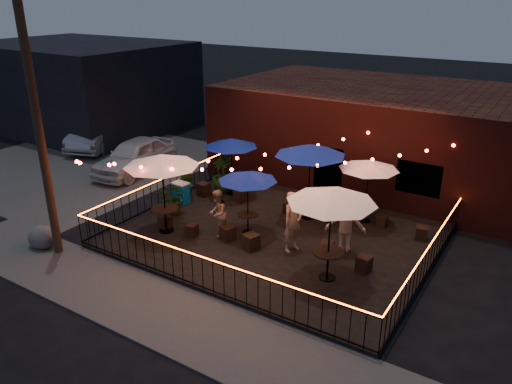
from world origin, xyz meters
TOP-DOWN VIEW (x-y plane):
  - ground at (0.00, 0.00)m, footprint 110.00×110.00m
  - patio at (0.00, 2.00)m, footprint 10.00×8.00m
  - sidewalk at (0.00, -3.25)m, footprint 18.00×2.50m
  - parking_lot at (-12.00, 4.00)m, footprint 11.00×12.00m
  - brick_building at (1.00, 9.99)m, footprint 14.00×8.00m
  - background_building at (-18.00, 9.00)m, footprint 12.00×9.00m
  - utility_pole at (-5.40, -2.60)m, footprint 0.26×0.26m
  - fence_front at (0.00, -2.00)m, footprint 10.00×0.04m
  - fence_left at (-5.00, 2.00)m, footprint 0.04×8.00m
  - fence_right at (5.00, 2.00)m, footprint 0.04×8.00m
  - festoon_lights at (-1.01, 1.70)m, footprint 10.02×8.72m
  - cafe_table_0 at (-3.32, 0.20)m, footprint 2.51×2.51m
  - cafe_table_1 at (-3.37, 4.20)m, footprint 2.67×2.67m
  - cafe_table_2 at (-0.91, 1.64)m, footprint 2.61×2.61m
  - cafe_table_3 at (0.27, 3.80)m, footprint 2.67×2.67m
  - cafe_table_4 at (2.62, 0.40)m, footprint 3.07×3.07m
  - cafe_table_5 at (2.12, 4.62)m, footprint 2.46×2.46m
  - bistro_chair_0 at (-3.50, 0.36)m, footprint 0.45×0.45m
  - bistro_chair_1 at (-2.34, 0.39)m, footprint 0.42×0.42m
  - bistro_chair_2 at (-4.24, 3.47)m, footprint 0.46×0.46m
  - bistro_chair_3 at (-2.64, 3.73)m, footprint 0.54×0.54m
  - bistro_chair_4 at (-1.15, 0.79)m, footprint 0.52×0.52m
  - bistro_chair_5 at (-0.16, 0.67)m, footprint 0.55×0.55m
  - bistro_chair_6 at (-0.49, 3.74)m, footprint 0.39×0.39m
  - bistro_chair_7 at (0.99, 4.07)m, footprint 0.46×0.46m
  - bistro_chair_8 at (2.05, 1.61)m, footprint 0.47×0.47m
  - bistro_chair_9 at (3.36, 1.35)m, footprint 0.43×0.43m
  - bistro_chair_10 at (2.78, 4.54)m, footprint 0.35×0.35m
  - bistro_chair_11 at (4.23, 4.29)m, footprint 0.43×0.43m
  - patron_a at (0.97, 1.32)m, footprint 0.67×0.83m
  - patron_b at (-1.63, 0.91)m, footprint 0.88×0.97m
  - patron_c at (2.39, 2.17)m, footprint 1.44×1.11m
  - potted_shrub_a at (-4.05, 1.46)m, footprint 1.24×1.11m
  - potted_shrub_b at (-4.60, 2.88)m, footprint 0.72×0.61m
  - potted_shrub_c at (-3.81, 4.18)m, footprint 0.97×0.97m
  - cooler at (-4.50, 2.38)m, footprint 0.66×0.50m
  - boulder at (-6.11, -2.64)m, footprint 1.10×0.99m
  - car_white at (-8.88, 4.32)m, footprint 2.33×4.76m
  - car_silver at (-13.37, 6.33)m, footprint 3.48×5.38m

SIDE VIEW (x-z plane):
  - ground at x=0.00m, z-range 0.00..0.00m
  - parking_lot at x=-12.00m, z-range 0.00..0.02m
  - sidewalk at x=0.00m, z-range 0.00..0.05m
  - patio at x=0.00m, z-range 0.00..0.15m
  - bistro_chair_10 at x=2.78m, z-range 0.15..0.55m
  - bistro_chair_1 at x=-2.34m, z-range 0.15..0.56m
  - bistro_chair_6 at x=-0.49m, z-range 0.15..0.57m
  - boulder at x=-6.11m, z-range 0.00..0.74m
  - bistro_chair_11 at x=4.23m, z-range 0.15..0.59m
  - bistro_chair_0 at x=-3.50m, z-range 0.15..0.60m
  - bistro_chair_9 at x=3.36m, z-range 0.15..0.61m
  - bistro_chair_8 at x=2.05m, z-range 0.15..0.61m
  - bistro_chair_7 at x=0.99m, z-range 0.15..0.61m
  - bistro_chair_4 at x=-1.15m, z-range 0.15..0.64m
  - bistro_chair_3 at x=-2.64m, z-range 0.15..0.66m
  - bistro_chair_5 at x=-0.16m, z-range 0.15..0.67m
  - bistro_chair_2 at x=-4.24m, z-range 0.15..0.67m
  - cooler at x=-4.50m, z-range 0.16..0.99m
  - fence_front at x=0.00m, z-range 0.14..1.18m
  - fence_left at x=-5.00m, z-range 0.14..1.18m
  - fence_right at x=5.00m, z-range 0.14..1.18m
  - potted_shrub_b at x=-4.60m, z-range 0.15..1.36m
  - potted_shrub_a at x=-4.05m, z-range 0.15..1.40m
  - car_white at x=-8.88m, z-range 0.00..1.56m
  - car_silver at x=-13.37m, z-range 0.00..1.67m
  - potted_shrub_c at x=-3.81m, z-range 0.15..1.69m
  - patron_b at x=-1.63m, z-range 0.15..1.77m
  - patron_c at x=2.39m, z-range 0.15..2.12m
  - patron_a at x=0.97m, z-range 0.15..2.12m
  - brick_building at x=1.00m, z-range 0.00..4.00m
  - cafe_table_2 at x=-0.91m, z-range 1.05..3.25m
  - cafe_table_5 at x=2.12m, z-range 1.10..3.40m
  - cafe_table_1 at x=-3.37m, z-range 1.11..3.44m
  - background_building at x=-18.00m, z-range 0.00..5.00m
  - festoon_lights at x=-1.01m, z-range 1.86..3.18m
  - cafe_table_4 at x=2.62m, z-range 1.29..4.03m
  - cafe_table_0 at x=-3.32m, z-range 1.29..4.05m
  - cafe_table_3 at x=0.27m, z-range 1.29..4.06m
  - utility_pole at x=-5.40m, z-range 0.00..8.00m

